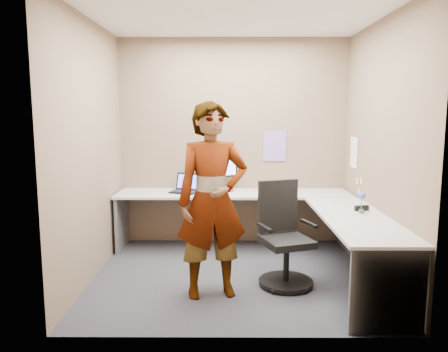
{
  "coord_description": "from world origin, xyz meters",
  "views": [
    {
      "loc": [
        -0.09,
        -4.49,
        1.75
      ],
      "look_at": [
        -0.12,
        0.25,
        1.05
      ],
      "focal_mm": 35.0,
      "sensor_mm": 36.0,
      "label": 1
    }
  ],
  "objects_px": {
    "monitor": "(220,167)",
    "office_chair": "(284,243)",
    "desk": "(272,214)",
    "person": "(212,201)"
  },
  "relations": [
    {
      "from": "monitor",
      "to": "office_chair",
      "type": "height_order",
      "value": "monitor"
    },
    {
      "from": "desk",
      "to": "office_chair",
      "type": "xyz_separation_m",
      "value": [
        0.06,
        -0.59,
        -0.16
      ]
    },
    {
      "from": "office_chair",
      "to": "person",
      "type": "relative_size",
      "value": 0.56
    },
    {
      "from": "desk",
      "to": "office_chair",
      "type": "relative_size",
      "value": 2.88
    },
    {
      "from": "office_chair",
      "to": "desk",
      "type": "bearing_deg",
      "value": 76.37
    },
    {
      "from": "office_chair",
      "to": "person",
      "type": "distance_m",
      "value": 0.91
    },
    {
      "from": "person",
      "to": "office_chair",
      "type": "bearing_deg",
      "value": 7.78
    },
    {
      "from": "monitor",
      "to": "person",
      "type": "distance_m",
      "value": 1.55
    },
    {
      "from": "monitor",
      "to": "office_chair",
      "type": "relative_size",
      "value": 0.42
    },
    {
      "from": "desk",
      "to": "monitor",
      "type": "height_order",
      "value": "monitor"
    }
  ]
}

